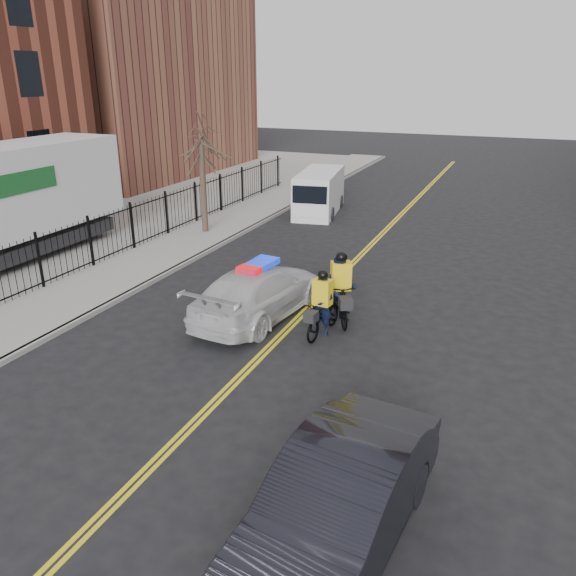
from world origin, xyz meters
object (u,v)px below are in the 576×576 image
(police_cruiser, at_px, (259,292))
(cyclist_far, at_px, (340,294))
(cyclist_near, at_px, (322,312))
(cargo_van, at_px, (319,193))
(dark_sedan, at_px, (337,504))

(police_cruiser, relative_size, cyclist_far, 2.55)
(police_cruiser, xyz_separation_m, cyclist_near, (2.22, -0.47, -0.12))
(police_cruiser, bearing_deg, cyclist_far, -160.92)
(cargo_van, bearing_deg, dark_sedan, -78.69)
(cyclist_far, bearing_deg, dark_sedan, -101.36)
(cyclist_near, bearing_deg, cargo_van, 116.60)
(dark_sedan, relative_size, cyclist_far, 2.36)
(dark_sedan, distance_m, cyclist_far, 8.75)
(dark_sedan, xyz_separation_m, cyclist_near, (-2.86, 7.29, -0.18))
(police_cruiser, relative_size, dark_sedan, 1.08)
(police_cruiser, bearing_deg, cyclist_near, 173.92)
(police_cruiser, height_order, cyclist_near, cyclist_near)
(dark_sedan, bearing_deg, cyclist_far, 113.66)
(dark_sedan, xyz_separation_m, cargo_van, (-8.07, 21.29, 0.21))
(cyclist_far, bearing_deg, police_cruiser, 164.14)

